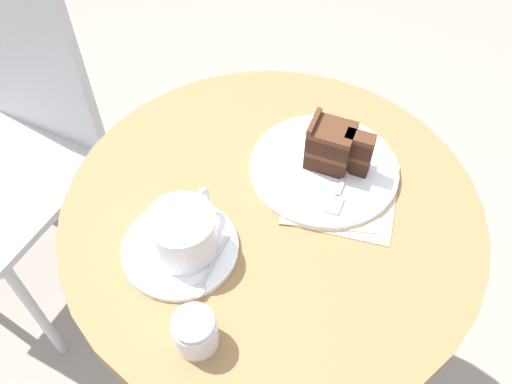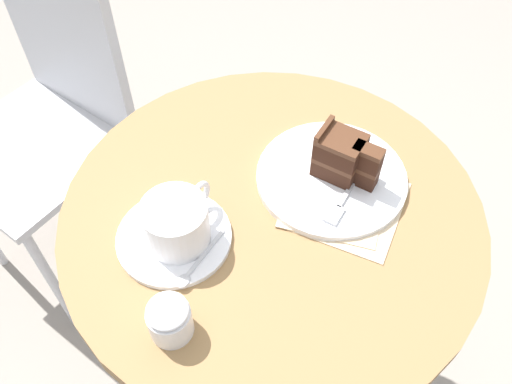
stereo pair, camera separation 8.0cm
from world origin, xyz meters
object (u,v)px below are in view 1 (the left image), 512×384
object	(u,v)px
saucer	(180,248)
teaspoon	(208,273)
cake_slice	(334,147)
cake_plate	(324,168)
coffee_cup	(183,232)
fork	(340,187)
napkin	(337,192)
cafe_chair	(10,124)
sugar_pot	(195,330)

from	to	relation	value
saucer	teaspoon	world-z (taller)	teaspoon
cake_slice	cake_plate	bearing A→B (deg)	138.90
saucer	coffee_cup	size ratio (longest dim) A/B	1.32
fork	napkin	bearing A→B (deg)	-85.65
napkin	cafe_chair	distance (m)	0.78
teaspoon	cake_slice	xyz separation A→B (m)	(0.26, -0.10, 0.04)
coffee_cup	cafe_chair	distance (m)	0.67
saucer	sugar_pot	size ratio (longest dim) A/B	2.66
cake_plate	cake_slice	size ratio (longest dim) A/B	2.38
coffee_cup	cafe_chair	xyz separation A→B (m)	(0.24, 0.59, -0.23)
cake_slice	teaspoon	bearing A→B (deg)	159.43
cake_plate	sugar_pot	size ratio (longest dim) A/B	3.76
coffee_cup	cake_plate	distance (m)	0.26
fork	cafe_chair	world-z (taller)	cafe_chair
coffee_cup	fork	world-z (taller)	coffee_cup
cake_plate	fork	world-z (taller)	fork
fork	cake_plate	bearing A→B (deg)	-133.62
coffee_cup	fork	bearing A→B (deg)	-43.08
napkin	cake_plate	bearing A→B (deg)	45.04
napkin	cafe_chair	bearing A→B (deg)	85.78
saucer	cake_slice	bearing A→B (deg)	-33.34
teaspoon	napkin	distance (m)	0.25
teaspoon	cake_slice	distance (m)	0.28
cake_plate	cake_slice	world-z (taller)	cake_slice
saucer	sugar_pot	distance (m)	0.14
cake_plate	fork	distance (m)	0.05
cake_plate	coffee_cup	bearing A→B (deg)	148.17
cake_slice	coffee_cup	bearing A→B (deg)	147.70
coffee_cup	cake_slice	size ratio (longest dim) A/B	1.28
saucer	napkin	world-z (taller)	saucer
cake_slice	sugar_pot	size ratio (longest dim) A/B	1.58
teaspoon	napkin	world-z (taller)	teaspoon
cake_plate	cafe_chair	world-z (taller)	cafe_chair
saucer	cake_plate	world-z (taller)	cake_plate
saucer	teaspoon	bearing A→B (deg)	-113.17
cake_slice	saucer	bearing A→B (deg)	146.66
cake_slice	cafe_chair	distance (m)	0.77
cake_plate	cafe_chair	bearing A→B (deg)	88.28
coffee_cup	sugar_pot	distance (m)	0.14
teaspoon	fork	size ratio (longest dim) A/B	0.77
coffee_cup	cake_slice	world-z (taller)	cake_slice
cake_plate	napkin	size ratio (longest dim) A/B	1.18
fork	cafe_chair	bearing A→B (deg)	-95.75
saucer	teaspoon	size ratio (longest dim) A/B	1.53
teaspoon	sugar_pot	distance (m)	0.10
saucer	cake_slice	size ratio (longest dim) A/B	1.69
sugar_pot	cafe_chair	bearing A→B (deg)	61.46
saucer	cake_slice	xyz separation A→B (m)	(0.23, -0.15, 0.05)
coffee_cup	teaspoon	bearing A→B (deg)	-119.38
coffee_cup	sugar_pot	bearing A→B (deg)	-147.37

